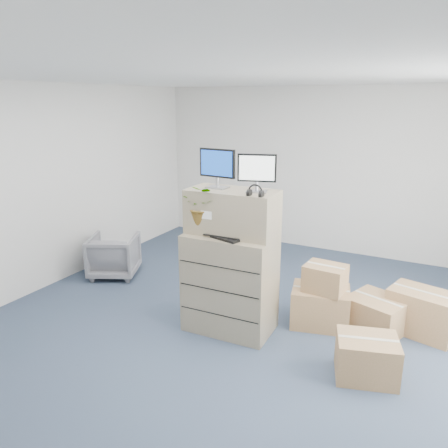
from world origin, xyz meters
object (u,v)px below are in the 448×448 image
at_px(filing_cabinet_lower, 230,283).
at_px(monitor_right, 257,171).
at_px(keyboard, 223,236).
at_px(water_bottle, 244,221).
at_px(office_chair, 114,254).
at_px(monitor_left, 217,166).
at_px(potted_plant, 204,211).

height_order(filing_cabinet_lower, monitor_right, monitor_right).
relative_size(monitor_right, keyboard, 0.84).
bearing_deg(water_bottle, office_chair, 167.72).
relative_size(filing_cabinet_lower, keyboard, 2.40).
height_order(filing_cabinet_lower, monitor_left, monitor_left).
bearing_deg(monitor_right, monitor_left, 163.22).
bearing_deg(office_chair, filing_cabinet_lower, 139.57).
distance_m(keyboard, water_bottle, 0.29).
relative_size(monitor_right, office_chair, 0.58).
distance_m(filing_cabinet_lower, office_chair, 2.35).
relative_size(monitor_left, office_chair, 0.63).
height_order(monitor_right, office_chair, monitor_right).
height_order(filing_cabinet_lower, keyboard, keyboard).
bearing_deg(office_chair, keyboard, 136.41).
xyz_separation_m(monitor_left, water_bottle, (0.32, 0.02, -0.59)).
bearing_deg(monitor_right, potted_plant, 179.74).
relative_size(filing_cabinet_lower, monitor_right, 2.85).
bearing_deg(monitor_left, water_bottle, 8.19).
height_order(water_bottle, potted_plant, potted_plant).
bearing_deg(potted_plant, office_chair, 160.47).
relative_size(filing_cabinet_lower, office_chair, 1.64).
xyz_separation_m(water_bottle, potted_plant, (-0.40, -0.18, 0.11)).
height_order(monitor_left, potted_plant, monitor_left).
bearing_deg(water_bottle, potted_plant, -155.37).
distance_m(monitor_left, keyboard, 0.77).
height_order(keyboard, potted_plant, potted_plant).
bearing_deg(keyboard, monitor_right, 49.28).
relative_size(keyboard, office_chair, 0.68).
relative_size(monitor_right, potted_plant, 0.79).
bearing_deg(filing_cabinet_lower, monitor_right, 11.81).
xyz_separation_m(filing_cabinet_lower, monitor_left, (-0.20, 0.07, 1.30)).
height_order(monitor_left, keyboard, monitor_left).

